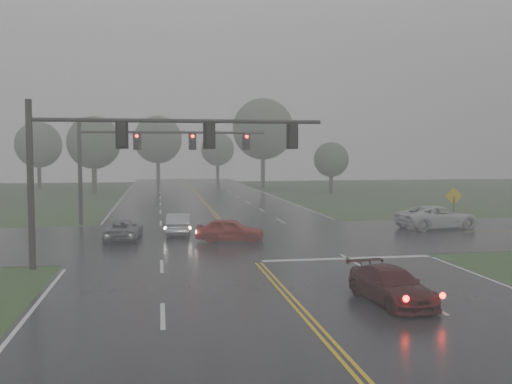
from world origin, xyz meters
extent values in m
plane|color=#243F1B|center=(0.00, 0.00, 0.00)|extent=(180.00, 180.00, 0.00)
cube|color=black|center=(0.00, 20.00, 0.00)|extent=(18.00, 160.00, 0.02)
cube|color=black|center=(0.00, 22.00, 0.00)|extent=(120.00, 14.00, 0.02)
cube|color=silver|center=(4.50, 14.40, 0.00)|extent=(8.50, 0.50, 0.01)
imported|color=#370A0A|center=(3.32, 6.28, 0.00)|extent=(2.23, 4.38, 1.22)
imported|color=#9F190E|center=(-0.52, 20.68, 0.00)|extent=(4.24, 2.44, 1.36)
imported|color=#A8ABB0|center=(-3.39, 24.17, 0.00)|extent=(1.69, 4.19, 1.35)
imported|color=slate|center=(-6.71, 22.58, 0.00)|extent=(2.27, 4.41, 1.19)
imported|color=silver|center=(14.15, 24.00, 0.00)|extent=(5.98, 3.49, 1.56)
cylinder|color=black|center=(-10.20, 14.46, 3.78)|extent=(0.29, 0.29, 7.56)
cylinder|color=black|center=(-10.20, 14.46, 6.72)|extent=(0.19, 0.19, 0.84)
cylinder|color=black|center=(-3.56, 14.46, 6.67)|extent=(13.28, 0.19, 0.19)
cube|color=black|center=(-6.22, 14.46, 6.04)|extent=(0.36, 0.29, 1.10)
cube|color=black|center=(-6.22, 14.63, 6.04)|extent=(0.58, 0.03, 1.31)
cube|color=black|center=(-2.23, 14.46, 6.04)|extent=(0.36, 0.29, 1.10)
cube|color=black|center=(-2.23, 14.63, 6.04)|extent=(0.58, 0.03, 1.31)
cube|color=black|center=(1.75, 14.46, 6.04)|extent=(0.36, 0.29, 1.10)
cube|color=black|center=(1.75, 14.63, 6.04)|extent=(0.58, 0.03, 1.31)
cylinder|color=black|center=(-10.20, 30.51, 3.79)|extent=(0.30, 0.30, 7.59)
cylinder|color=black|center=(-10.20, 30.51, 6.75)|extent=(0.19, 0.19, 0.84)
cylinder|color=black|center=(-3.45, 30.51, 6.69)|extent=(13.50, 0.19, 0.19)
cube|color=black|center=(-6.15, 30.51, 6.06)|extent=(0.36, 0.30, 1.11)
cube|color=black|center=(-6.15, 30.68, 6.06)|extent=(0.58, 0.03, 1.32)
cylinder|color=#FF0C05|center=(-6.15, 30.34, 6.41)|extent=(0.23, 0.06, 0.23)
cube|color=black|center=(-2.10, 30.51, 6.06)|extent=(0.36, 0.30, 1.11)
cube|color=black|center=(-2.10, 30.68, 6.06)|extent=(0.58, 0.03, 1.32)
cylinder|color=#FF0C05|center=(-2.10, 30.34, 6.41)|extent=(0.23, 0.06, 0.23)
cube|color=black|center=(1.95, 30.51, 6.06)|extent=(0.36, 0.30, 1.11)
cube|color=black|center=(1.95, 30.68, 6.06)|extent=(0.58, 0.03, 1.32)
cylinder|color=#FF0C05|center=(1.95, 30.34, 6.41)|extent=(0.23, 0.06, 0.23)
cylinder|color=black|center=(15.22, 23.75, 1.13)|extent=(0.08, 0.08, 2.25)
cube|color=#DBB90C|center=(15.22, 23.78, 2.25)|extent=(1.17, 0.28, 1.18)
cylinder|color=#372D24|center=(-12.63, 61.79, 1.87)|extent=(0.62, 0.62, 3.75)
sphere|color=#364C33|center=(-12.63, 61.79, 6.45)|extent=(6.66, 6.66, 6.66)
cylinder|color=#372D24|center=(10.28, 69.26, 2.49)|extent=(0.61, 0.61, 4.98)
sphere|color=#364C33|center=(10.28, 69.26, 8.58)|extent=(8.85, 8.85, 8.85)
cylinder|color=#372D24|center=(-4.75, 78.40, 2.10)|extent=(0.59, 0.59, 4.20)
sphere|color=#364C33|center=(-4.75, 78.40, 7.23)|extent=(7.46, 7.46, 7.46)
cylinder|color=#372D24|center=(17.01, 57.77, 1.25)|extent=(0.52, 0.52, 2.50)
sphere|color=#364C33|center=(17.01, 57.77, 4.30)|extent=(4.44, 4.44, 4.44)
cylinder|color=#372D24|center=(-21.37, 72.60, 1.82)|extent=(0.55, 0.55, 3.65)
sphere|color=#364C33|center=(-21.37, 72.60, 6.28)|extent=(6.48, 6.48, 6.48)
cylinder|color=#372D24|center=(5.73, 89.48, 1.67)|extent=(0.57, 0.57, 3.35)
sphere|color=#364C33|center=(5.73, 89.48, 5.77)|extent=(5.95, 5.95, 5.95)
camera|label=1|loc=(-4.55, -12.09, 5.23)|focal=40.00mm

